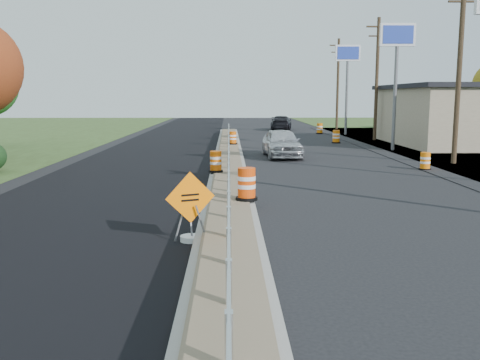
{
  "coord_description": "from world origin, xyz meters",
  "views": [
    {
      "loc": [
        0.01,
        -17.88,
        3.39
      ],
      "look_at": [
        0.31,
        -3.19,
        1.1
      ],
      "focal_mm": 40.0,
      "sensor_mm": 36.0,
      "label": 1
    }
  ],
  "objects_px": {
    "barrel_median_far": "(233,138)",
    "car_silver": "(282,143)",
    "caution_sign": "(191,224)",
    "barrel_shoulder_near": "(425,162)",
    "barrel_shoulder_mid": "(336,137)",
    "barrel_median_mid": "(216,162)",
    "barrel_shoulder_far": "(320,129)",
    "car_dark_far": "(281,123)",
    "barrel_median_near": "(247,185)"
  },
  "relations": [
    {
      "from": "caution_sign",
      "to": "barrel_shoulder_near",
      "type": "distance_m",
      "value": 15.95
    },
    {
      "from": "barrel_median_mid",
      "to": "barrel_shoulder_mid",
      "type": "height_order",
      "value": "barrel_median_mid"
    },
    {
      "from": "barrel_shoulder_near",
      "to": "barrel_shoulder_mid",
      "type": "xyz_separation_m",
      "value": [
        -1.24,
        14.77,
        0.06
      ]
    },
    {
      "from": "barrel_median_far",
      "to": "car_silver",
      "type": "height_order",
      "value": "car_silver"
    },
    {
      "from": "caution_sign",
      "to": "barrel_shoulder_far",
      "type": "distance_m",
      "value": 38.36
    },
    {
      "from": "barrel_median_far",
      "to": "barrel_shoulder_near",
      "type": "distance_m",
      "value": 14.4
    },
    {
      "from": "caution_sign",
      "to": "barrel_shoulder_far",
      "type": "xyz_separation_m",
      "value": [
        9.34,
        37.2,
        0.04
      ]
    },
    {
      "from": "barrel_median_far",
      "to": "barrel_shoulder_far",
      "type": "height_order",
      "value": "barrel_median_far"
    },
    {
      "from": "caution_sign",
      "to": "car_silver",
      "type": "relative_size",
      "value": 0.35
    },
    {
      "from": "barrel_median_mid",
      "to": "barrel_median_far",
      "type": "distance_m",
      "value": 13.44
    },
    {
      "from": "barrel_median_near",
      "to": "barrel_shoulder_near",
      "type": "height_order",
      "value": "barrel_median_near"
    },
    {
      "from": "barrel_shoulder_near",
      "to": "car_silver",
      "type": "xyz_separation_m",
      "value": [
        -6.19,
        5.56,
        0.41
      ]
    },
    {
      "from": "barrel_median_far",
      "to": "car_dark_far",
      "type": "xyz_separation_m",
      "value": [
        5.17,
        19.57,
        0.09
      ]
    },
    {
      "from": "barrel_shoulder_mid",
      "to": "car_silver",
      "type": "relative_size",
      "value": 0.2
    },
    {
      "from": "barrel_median_near",
      "to": "barrel_shoulder_mid",
      "type": "distance_m",
      "value": 24.3
    },
    {
      "from": "barrel_shoulder_far",
      "to": "car_dark_far",
      "type": "bearing_deg",
      "value": 116.49
    },
    {
      "from": "barrel_median_far",
      "to": "car_silver",
      "type": "xyz_separation_m",
      "value": [
        2.73,
        -5.74,
        0.17
      ]
    },
    {
      "from": "barrel_median_near",
      "to": "barrel_median_mid",
      "type": "relative_size",
      "value": 1.12
    },
    {
      "from": "barrel_shoulder_near",
      "to": "car_dark_far",
      "type": "xyz_separation_m",
      "value": [
        -3.75,
        30.87,
        0.33
      ]
    },
    {
      "from": "car_dark_far",
      "to": "barrel_median_far",
      "type": "bearing_deg",
      "value": 83.11
    },
    {
      "from": "barrel_shoulder_mid",
      "to": "car_silver",
      "type": "xyz_separation_m",
      "value": [
        -4.95,
        -9.21,
        0.35
      ]
    },
    {
      "from": "caution_sign",
      "to": "car_silver",
      "type": "bearing_deg",
      "value": 54.22
    },
    {
      "from": "barrel_median_mid",
      "to": "barrel_median_near",
      "type": "bearing_deg",
      "value": -80.03
    },
    {
      "from": "barrel_shoulder_far",
      "to": "car_dark_far",
      "type": "height_order",
      "value": "car_dark_far"
    },
    {
      "from": "caution_sign",
      "to": "car_dark_far",
      "type": "bearing_deg",
      "value": 58.19
    },
    {
      "from": "caution_sign",
      "to": "barrel_median_mid",
      "type": "bearing_deg",
      "value": 64.58
    },
    {
      "from": "barrel_median_far",
      "to": "barrel_shoulder_near",
      "type": "bearing_deg",
      "value": -51.7
    },
    {
      "from": "car_silver",
      "to": "caution_sign",
      "type": "bearing_deg",
      "value": -105.54
    },
    {
      "from": "caution_sign",
      "to": "barrel_shoulder_far",
      "type": "height_order",
      "value": "caution_sign"
    },
    {
      "from": "barrel_median_mid",
      "to": "car_silver",
      "type": "xyz_separation_m",
      "value": [
        3.56,
        7.68,
        0.15
      ]
    },
    {
      "from": "barrel_shoulder_near",
      "to": "car_silver",
      "type": "height_order",
      "value": "car_silver"
    },
    {
      "from": "barrel_shoulder_far",
      "to": "car_dark_far",
      "type": "distance_m",
      "value": 6.72
    },
    {
      "from": "barrel_median_mid",
      "to": "barrel_shoulder_mid",
      "type": "relative_size",
      "value": 0.94
    },
    {
      "from": "car_silver",
      "to": "car_dark_far",
      "type": "relative_size",
      "value": 0.95
    },
    {
      "from": "barrel_median_far",
      "to": "barrel_shoulder_near",
      "type": "height_order",
      "value": "barrel_median_far"
    },
    {
      "from": "barrel_shoulder_mid",
      "to": "car_silver",
      "type": "height_order",
      "value": "car_silver"
    },
    {
      "from": "barrel_median_mid",
      "to": "car_dark_far",
      "type": "xyz_separation_m",
      "value": [
        6.0,
        32.98,
        0.07
      ]
    },
    {
      "from": "barrel_shoulder_near",
      "to": "barrel_shoulder_mid",
      "type": "height_order",
      "value": "barrel_shoulder_mid"
    },
    {
      "from": "barrel_median_far",
      "to": "barrel_shoulder_far",
      "type": "xyz_separation_m",
      "value": [
        8.16,
        13.56,
        -0.17
      ]
    },
    {
      "from": "barrel_median_near",
      "to": "barrel_median_mid",
      "type": "height_order",
      "value": "barrel_median_near"
    },
    {
      "from": "caution_sign",
      "to": "car_dark_far",
      "type": "relative_size",
      "value": 0.33
    },
    {
      "from": "barrel_shoulder_mid",
      "to": "barrel_shoulder_far",
      "type": "xyz_separation_m",
      "value": [
        0.48,
        10.08,
        0.01
      ]
    },
    {
      "from": "barrel_shoulder_far",
      "to": "barrel_median_far",
      "type": "bearing_deg",
      "value": -121.05
    },
    {
      "from": "barrel_median_near",
      "to": "barrel_median_far",
      "type": "bearing_deg",
      "value": 90.79
    },
    {
      "from": "barrel_shoulder_far",
      "to": "barrel_shoulder_mid",
      "type": "bearing_deg",
      "value": -92.72
    },
    {
      "from": "barrel_shoulder_far",
      "to": "barrel_median_near",
      "type": "bearing_deg",
      "value": -103.36
    },
    {
      "from": "caution_sign",
      "to": "car_silver",
      "type": "height_order",
      "value": "caution_sign"
    },
    {
      "from": "barrel_median_far",
      "to": "barrel_shoulder_far",
      "type": "relative_size",
      "value": 0.88
    },
    {
      "from": "caution_sign",
      "to": "barrel_shoulder_far",
      "type": "relative_size",
      "value": 1.71
    },
    {
      "from": "barrel_median_near",
      "to": "car_dark_far",
      "type": "height_order",
      "value": "car_dark_far"
    }
  ]
}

